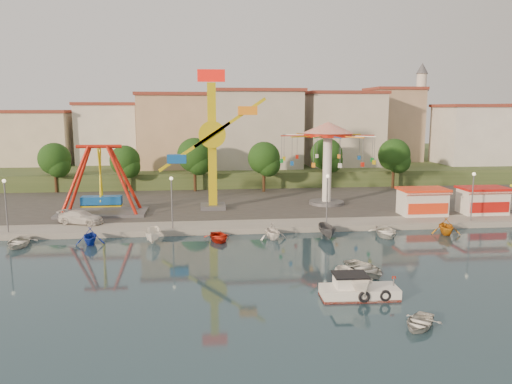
{
  "coord_description": "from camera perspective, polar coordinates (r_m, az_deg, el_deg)",
  "views": [
    {
      "loc": [
        -4.85,
        -37.05,
        12.59
      ],
      "look_at": [
        0.65,
        14.0,
        4.0
      ],
      "focal_mm": 35.0,
      "sensor_mm": 36.0,
      "label": 1
    }
  ],
  "objects": [
    {
      "name": "lamp_post_0",
      "position": [
        54.42,
        -26.65,
        -1.57
      ],
      "size": [
        0.14,
        0.14,
        5.0
      ],
      "primitive_type": "cylinder",
      "color": "#59595E",
      "rests_on": "quay_deck"
    },
    {
      "name": "wave_swinger",
      "position": [
        63.06,
        8.19,
        5.41
      ],
      "size": [
        11.6,
        11.6,
        10.4
      ],
      "color": "#59595E",
      "rests_on": "quay_deck"
    },
    {
      "name": "moored_boat_4",
      "position": [
        48.77,
        1.9,
        -4.5
      ],
      "size": [
        3.38,
        3.66,
        1.6
      ],
      "primitive_type": "imported",
      "rotation": [
        0.0,
        0.0,
        0.29
      ],
      "color": "white",
      "rests_on": "ground"
    },
    {
      "name": "cabin_motorboat",
      "position": [
        34.85,
        11.5,
        -11.03
      ],
      "size": [
        5.24,
        2.22,
        1.82
      ],
      "rotation": [
        0.0,
        0.0,
        -0.03
      ],
      "color": "white",
      "rests_on": "ground"
    },
    {
      "name": "building_0",
      "position": [
        87.94,
        -25.23,
        6.22
      ],
      "size": [
        9.26,
        9.53,
        11.87
      ],
      "primitive_type": "cube",
      "color": "beige",
      "rests_on": "hill_terrace"
    },
    {
      "name": "building_1",
      "position": [
        90.11,
        -16.76,
        5.74
      ],
      "size": [
        12.33,
        9.01,
        8.63
      ],
      "primitive_type": "cube",
      "color": "silver",
      "rests_on": "hill_terrace"
    },
    {
      "name": "tree_2",
      "position": [
        73.17,
        -7.04,
        4.19
      ],
      "size": [
        5.02,
        5.02,
        7.85
      ],
      "color": "#382314",
      "rests_on": "quay_deck"
    },
    {
      "name": "booth_left",
      "position": [
        59.95,
        18.48,
        -1.02
      ],
      "size": [
        5.4,
        3.78,
        3.08
      ],
      "color": "white",
      "rests_on": "quay_deck"
    },
    {
      "name": "moored_boat_1",
      "position": [
        49.46,
        -18.44,
        -4.79
      ],
      "size": [
        3.05,
        3.4,
        1.61
      ],
      "primitive_type": "imported",
      "rotation": [
        0.0,
        0.0,
        0.15
      ],
      "color": "#1430B6",
      "rests_on": "ground"
    },
    {
      "name": "moored_boat_7",
      "position": [
        54.11,
        20.89,
        -3.65
      ],
      "size": [
        3.51,
        3.84,
        1.73
      ],
      "primitive_type": "imported",
      "rotation": [
        0.0,
        0.0,
        -0.23
      ],
      "color": "orange",
      "rests_on": "ground"
    },
    {
      "name": "ground",
      "position": [
        39.43,
        1.26,
        -9.13
      ],
      "size": [
        200.0,
        200.0,
        0.0
      ],
      "primitive_type": "plane",
      "color": "#152D3B",
      "rests_on": "ground"
    },
    {
      "name": "moored_boat_3",
      "position": [
        48.43,
        -4.31,
        -5.14
      ],
      "size": [
        3.01,
        3.87,
        0.74
      ],
      "primitive_type": "imported",
      "rotation": [
        0.0,
        0.0,
        0.14
      ],
      "color": "red",
      "rests_on": "ground"
    },
    {
      "name": "moored_boat_2",
      "position": [
        48.57,
        -11.68,
        -4.9
      ],
      "size": [
        1.35,
        3.53,
        1.36
      ],
      "primitive_type": "imported",
      "rotation": [
        0.0,
        0.0,
        0.01
      ],
      "color": "white",
      "rests_on": "ground"
    },
    {
      "name": "minaret",
      "position": [
        99.79,
        18.25,
        9.0
      ],
      "size": [
        2.8,
        2.8,
        18.0
      ],
      "color": "silver",
      "rests_on": "hill_terrace"
    },
    {
      "name": "lamp_post_3",
      "position": [
        58.54,
        23.48,
        -0.63
      ],
      "size": [
        0.14,
        0.14,
        5.0
      ],
      "primitive_type": "cylinder",
      "color": "#59595E",
      "rests_on": "quay_deck"
    },
    {
      "name": "rowboat_b",
      "position": [
        31.46,
        18.16,
        -13.96
      ],
      "size": [
        3.59,
        3.69,
        0.62
      ],
      "primitive_type": "imported",
      "rotation": [
        0.0,
        0.0,
        -0.7
      ],
      "color": "silver",
      "rests_on": "ground"
    },
    {
      "name": "asphalt_pad",
      "position": [
        68.28,
        -1.98,
        -0.62
      ],
      "size": [
        90.0,
        28.0,
        0.01
      ],
      "primitive_type": "cube",
      "color": "#4C4944",
      "rests_on": "quay_deck"
    },
    {
      "name": "tree_3",
      "position": [
        72.3,
        0.91,
        3.91
      ],
      "size": [
        4.68,
        4.68,
        7.32
      ],
      "color": "#382314",
      "rests_on": "quay_deck"
    },
    {
      "name": "tree_0",
      "position": [
        77.31,
        -22.04,
        3.52
      ],
      "size": [
        4.6,
        4.6,
        7.19
      ],
      "color": "#382314",
      "rests_on": "quay_deck"
    },
    {
      "name": "building_3",
      "position": [
        86.63,
        0.8,
        6.19
      ],
      "size": [
        12.59,
        10.5,
        9.2
      ],
      "primitive_type": "cube",
      "color": "beige",
      "rests_on": "hill_terrace"
    },
    {
      "name": "tree_5",
      "position": [
        78.41,
        15.51,
        4.12
      ],
      "size": [
        4.83,
        4.83,
        7.54
      ],
      "color": "#382314",
      "rests_on": "quay_deck"
    },
    {
      "name": "hill_terrace",
      "position": [
        104.75,
        -3.47,
        3.4
      ],
      "size": [
        200.0,
        60.0,
        3.0
      ],
      "primitive_type": "cube",
      "color": "#384C26",
      "rests_on": "ground"
    },
    {
      "name": "building_2",
      "position": [
        89.16,
        -8.35,
        6.84
      ],
      "size": [
        11.95,
        9.28,
        11.23
      ],
      "primitive_type": "cube",
      "color": "tan",
      "rests_on": "hill_terrace"
    },
    {
      "name": "building_5",
      "position": [
        95.06,
        17.03,
        6.68
      ],
      "size": [
        12.77,
        10.96,
        11.21
      ],
      "primitive_type": "cube",
      "color": "tan",
      "rests_on": "hill_terrace"
    },
    {
      "name": "moored_boat_5",
      "position": [
        49.83,
        8.14,
        -4.43
      ],
      "size": [
        1.47,
        3.57,
        1.36
      ],
      "primitive_type": "imported",
      "rotation": [
        0.0,
        0.0,
        0.04
      ],
      "color": "#505054",
      "rests_on": "ground"
    },
    {
      "name": "van",
      "position": [
        55.81,
        -19.38,
        -2.73
      ],
      "size": [
        5.13,
        3.38,
        1.38
      ],
      "primitive_type": "imported",
      "rotation": [
        0.0,
        0.0,
        1.24
      ],
      "color": "silver",
      "rests_on": "quay_deck"
    },
    {
      "name": "lamp_post_2",
      "position": [
        52.53,
        8.12,
        -1.01
      ],
      "size": [
        0.14,
        0.14,
        5.0
      ],
      "primitive_type": "cylinder",
      "color": "#59595E",
      "rests_on": "quay_deck"
    },
    {
      "name": "skiff",
      "position": [
        35.24,
        11.05,
        -10.18
      ],
      "size": [
        2.29,
        4.5,
        1.66
      ],
      "primitive_type": "imported",
      "rotation": [
        0.0,
        0.0,
        0.16
      ],
      "color": "white",
      "rests_on": "ground"
    },
    {
      "name": "tree_1",
      "position": [
        74.5,
        -14.75,
        3.49
      ],
      "size": [
        4.35,
        4.35,
        6.8
      ],
      "color": "#382314",
      "rests_on": "quay_deck"
    },
    {
      "name": "building_6",
      "position": [
        98.88,
        23.73,
        6.72
      ],
      "size": [
        8.23,
        8.98,
        12.36
      ],
      "primitive_type": "cube",
      "color": "silver",
      "rests_on": "hill_terrace"
    },
    {
      "name": "booth_mid",
      "position": [
        63.31,
        24.47,
        -0.85
      ],
      "size": [
        5.4,
        3.78,
        3.08
      ],
      "color": "white",
      "rests_on": "quay_deck"
    },
    {
      "name": "moored_boat_0",
      "position": [
        51.34,
        -25.52,
        -5.19
      ],
      "size": [
        2.81,
        3.89,
        0.8
      ],
      "primitive_type": "imported",
      "rotation": [
        0.0,
        0.0,
        0.02
      ],
      "color": "silver",
      "rests_on": "ground"
    },
    {
      "name": "moored_boat_6",
      "position": [
        51.67,
        14.58,
        -4.43
      ],
      "size": [
        3.54,
        4.54,
        0.86
      ],
      "primitive_type": "imported",
      "rotation": [
        0.0,
        0.0,
        -0.15
      ],
      "color": "white",
      "rests_on": "ground"
    },
    {
      "name": "kamikaze_tower",
      "position": [
        59.56,
        -4.61,
        5.41
      ],
      "size": [
        8.51,
        3.1,
        16.5
      ],
      "color": "#59595E",
      "rests_on": "quay_deck"
    },
    {
      "name": "rowboat_a",
      "position": [
        39.75,
        12.27,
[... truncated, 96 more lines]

